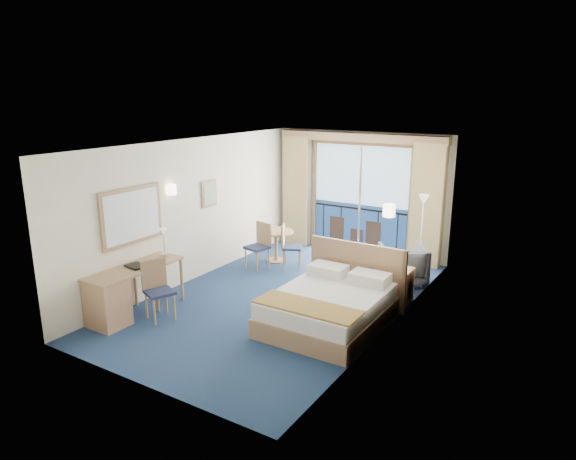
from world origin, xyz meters
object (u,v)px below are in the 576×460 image
object	(u,v)px
bed	(330,306)
nightstand	(397,285)
table_chair_a	(288,244)
floor_lamp	(423,214)
round_table	(276,238)
table_chair_b	(260,243)
desk_chair	(157,286)
desk	(114,297)
armchair	(403,265)

from	to	relation	value
bed	nightstand	world-z (taller)	bed
nightstand	table_chair_a	bearing A→B (deg)	168.77
floor_lamp	bed	bearing A→B (deg)	-98.54
round_table	table_chair_b	xyz separation A→B (m)	(-0.04, -0.55, 0.03)
nightstand	table_chair_b	distance (m)	3.03
desk_chair	floor_lamp	bearing A→B (deg)	-12.09
nightstand	bed	bearing A→B (deg)	-111.57
round_table	nightstand	bearing A→B (deg)	-13.69
bed	round_table	bearing A→B (deg)	138.27
nightstand	table_chair_a	distance (m)	2.59
floor_lamp	desk	bearing A→B (deg)	-125.20
floor_lamp	desk	distance (m)	5.85
nightstand	desk_chair	distance (m)	4.03
desk	table_chair_b	world-z (taller)	table_chair_b
armchair	desk_chair	size ratio (longest dim) A/B	0.85
nightstand	desk	xyz separation A→B (m)	(-3.45, -3.17, 0.14)
round_table	floor_lamp	bearing A→B (deg)	16.40
floor_lamp	table_chair_b	size ratio (longest dim) A/B	1.69
desk	table_chair_a	distance (m)	3.78
nightstand	desk_chair	xyz separation A→B (m)	(-3.02, -2.66, 0.24)
desk	desk_chair	xyz separation A→B (m)	(0.43, 0.50, 0.10)
armchair	desk_chair	distance (m)	4.52
bed	table_chair_b	distance (m)	2.94
bed	table_chair_b	world-z (taller)	bed
floor_lamp	desk_chair	world-z (taller)	floor_lamp
desk	desk_chair	world-z (taller)	desk_chair
table_chair_a	table_chair_b	bearing A→B (deg)	97.72
desk_chair	table_chair_b	world-z (taller)	desk_chair
desk_chair	table_chair_b	distance (m)	2.84
nightstand	table_chair_b	world-z (taller)	table_chair_b
armchair	floor_lamp	distance (m)	1.10
bed	floor_lamp	size ratio (longest dim) A/B	1.28
round_table	bed	bearing A→B (deg)	-41.73
desk_chair	round_table	size ratio (longest dim) A/B	1.29
nightstand	desk_chair	size ratio (longest dim) A/B	0.62
table_chair_b	table_chair_a	bearing A→B (deg)	46.18
armchair	round_table	bearing A→B (deg)	-32.27
nightstand	desk_chair	bearing A→B (deg)	-138.61
floor_lamp	desk	size ratio (longest dim) A/B	0.96
desk	floor_lamp	bearing A→B (deg)	54.80
desk_chair	table_chair_a	xyz separation A→B (m)	(0.49, 3.17, -0.02)
desk_chair	bed	bearing A→B (deg)	-40.89
armchair	floor_lamp	bearing A→B (deg)	-134.53
bed	table_chair_b	bearing A→B (deg)	146.78
round_table	table_chair_a	size ratio (longest dim) A/B	0.81
desk	table_chair_b	size ratio (longest dim) A/B	1.77
desk_chair	table_chair_b	xyz separation A→B (m)	(0.01, 2.84, -0.00)
floor_lamp	round_table	world-z (taller)	floor_lamp
table_chair_a	desk_chair	bearing A→B (deg)	144.91
armchair	table_chair_a	world-z (taller)	table_chair_a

